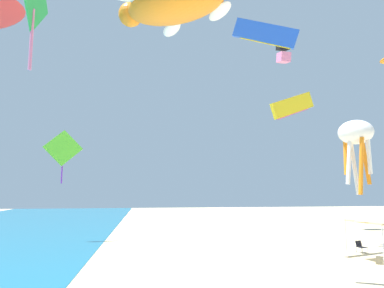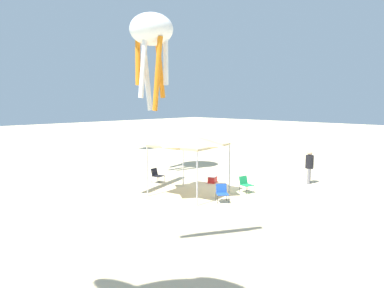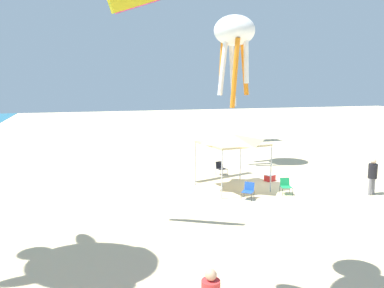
% 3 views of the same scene
% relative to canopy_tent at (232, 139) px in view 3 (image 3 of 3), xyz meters
% --- Properties ---
extents(ground, '(120.00, 120.00, 0.10)m').
position_rel_canopy_tent_xyz_m(ground, '(-0.19, -2.92, -2.76)').
color(ground, beige).
extents(canopy_tent, '(3.49, 3.56, 3.00)m').
position_rel_canopy_tent_xyz_m(canopy_tent, '(0.00, 0.00, 0.00)').
color(canopy_tent, '#B7B7BC').
rests_on(canopy_tent, ground).
extents(folding_chair_facing_ocean, '(0.71, 0.63, 0.82)m').
position_rel_canopy_tent_xyz_m(folding_chair_facing_ocean, '(3.19, -0.56, -2.24)').
color(folding_chair_facing_ocean, black).
rests_on(folding_chair_facing_ocean, ground).
extents(folding_chair_near_cooler, '(0.81, 0.80, 0.82)m').
position_rel_canopy_tent_xyz_m(folding_chair_near_cooler, '(-2.10, -0.04, -2.24)').
color(folding_chair_near_cooler, black).
rests_on(folding_chair_near_cooler, ground).
extents(folding_chair_left_of_tent, '(0.73, 0.65, 0.82)m').
position_rel_canopy_tent_xyz_m(folding_chair_left_of_tent, '(-1.82, -2.27, -2.24)').
color(folding_chair_left_of_tent, black).
rests_on(folding_chair_left_of_tent, ground).
extents(cooler_box, '(0.62, 0.73, 0.40)m').
position_rel_canopy_tent_xyz_m(cooler_box, '(0.85, -2.77, -2.51)').
color(cooler_box, red).
rests_on(cooler_box, ground).
extents(person_by_tent, '(0.45, 0.49, 1.91)m').
position_rel_canopy_tent_xyz_m(person_by_tent, '(-3.21, -6.48, -1.59)').
color(person_by_tent, slate).
rests_on(person_by_tent, ground).
extents(kite_octopus_white, '(2.76, 2.76, 6.13)m').
position_rel_canopy_tent_xyz_m(kite_octopus_white, '(5.68, -2.37, 6.13)').
color(kite_octopus_white, white).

